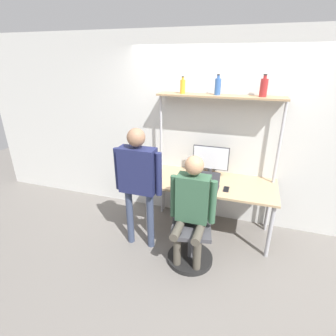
{
  "coord_description": "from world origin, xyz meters",
  "views": [
    {
      "loc": [
        0.45,
        -2.82,
        2.34
      ],
      "look_at": [
        -0.45,
        -0.09,
        1.12
      ],
      "focal_mm": 28.0,
      "sensor_mm": 36.0,
      "label": 1
    }
  ],
  "objects_px": {
    "monitor": "(211,160)",
    "person_seated": "(192,204)",
    "office_chair": "(191,238)",
    "person_standing": "(138,175)",
    "bottle_amber": "(183,86)",
    "bottle_blue": "(218,86)",
    "laptop": "(206,183)",
    "cell_phone": "(226,189)",
    "bottle_red": "(264,87)"
  },
  "relations": [
    {
      "from": "bottle_blue",
      "to": "person_standing",
      "type": "bearing_deg",
      "value": -132.4
    },
    {
      "from": "bottle_red",
      "to": "bottle_blue",
      "type": "xyz_separation_m",
      "value": [
        -0.55,
        0.0,
        -0.0
      ]
    },
    {
      "from": "person_seated",
      "to": "bottle_blue",
      "type": "relative_size",
      "value": 5.46
    },
    {
      "from": "monitor",
      "to": "bottle_amber",
      "type": "relative_size",
      "value": 2.32
    },
    {
      "from": "cell_phone",
      "to": "bottle_red",
      "type": "relative_size",
      "value": 0.57
    },
    {
      "from": "laptop",
      "to": "cell_phone",
      "type": "xyz_separation_m",
      "value": [
        0.26,
        0.0,
        -0.05
      ]
    },
    {
      "from": "cell_phone",
      "to": "bottle_amber",
      "type": "relative_size",
      "value": 0.69
    },
    {
      "from": "bottle_red",
      "to": "bottle_blue",
      "type": "distance_m",
      "value": 0.55
    },
    {
      "from": "bottle_blue",
      "to": "monitor",
      "type": "bearing_deg",
      "value": -124.53
    },
    {
      "from": "laptop",
      "to": "bottle_amber",
      "type": "distance_m",
      "value": 1.31
    },
    {
      "from": "cell_phone",
      "to": "bottle_blue",
      "type": "relative_size",
      "value": 0.6
    },
    {
      "from": "person_seated",
      "to": "bottle_red",
      "type": "xyz_separation_m",
      "value": [
        0.62,
        0.96,
        1.19
      ]
    },
    {
      "from": "office_chair",
      "to": "person_seated",
      "type": "xyz_separation_m",
      "value": [
        0.01,
        -0.05,
        0.52
      ]
    },
    {
      "from": "cell_phone",
      "to": "bottle_red",
      "type": "height_order",
      "value": "bottle_red"
    },
    {
      "from": "office_chair",
      "to": "bottle_red",
      "type": "relative_size",
      "value": 3.61
    },
    {
      "from": "office_chair",
      "to": "monitor",
      "type": "bearing_deg",
      "value": 86.78
    },
    {
      "from": "laptop",
      "to": "bottle_amber",
      "type": "xyz_separation_m",
      "value": [
        -0.46,
        0.41,
        1.16
      ]
    },
    {
      "from": "monitor",
      "to": "person_seated",
      "type": "distance_m",
      "value": 0.95
    },
    {
      "from": "laptop",
      "to": "cell_phone",
      "type": "relative_size",
      "value": 2.22
    },
    {
      "from": "laptop",
      "to": "bottle_blue",
      "type": "relative_size",
      "value": 1.32
    },
    {
      "from": "bottle_blue",
      "to": "cell_phone",
      "type": "bearing_deg",
      "value": -57.67
    },
    {
      "from": "person_standing",
      "to": "bottle_blue",
      "type": "distance_m",
      "value": 1.51
    },
    {
      "from": "office_chair",
      "to": "bottle_amber",
      "type": "distance_m",
      "value": 1.96
    },
    {
      "from": "laptop",
      "to": "bottle_red",
      "type": "height_order",
      "value": "bottle_red"
    },
    {
      "from": "laptop",
      "to": "person_seated",
      "type": "height_order",
      "value": "person_seated"
    },
    {
      "from": "person_seated",
      "to": "bottle_red",
      "type": "distance_m",
      "value": 1.65
    },
    {
      "from": "person_standing",
      "to": "person_seated",
      "type": "bearing_deg",
      "value": -9.29
    },
    {
      "from": "laptop",
      "to": "cell_phone",
      "type": "height_order",
      "value": "laptop"
    },
    {
      "from": "monitor",
      "to": "bottle_blue",
      "type": "height_order",
      "value": "bottle_blue"
    },
    {
      "from": "bottle_amber",
      "to": "person_seated",
      "type": "bearing_deg",
      "value": -67.58
    },
    {
      "from": "monitor",
      "to": "person_seated",
      "type": "bearing_deg",
      "value": -92.53
    },
    {
      "from": "laptop",
      "to": "office_chair",
      "type": "bearing_deg",
      "value": -97.88
    },
    {
      "from": "cell_phone",
      "to": "person_seated",
      "type": "height_order",
      "value": "person_seated"
    },
    {
      "from": "person_seated",
      "to": "office_chair",
      "type": "bearing_deg",
      "value": 99.54
    },
    {
      "from": "office_chair",
      "to": "bottle_red",
      "type": "height_order",
      "value": "bottle_red"
    },
    {
      "from": "cell_phone",
      "to": "office_chair",
      "type": "relative_size",
      "value": 0.16
    },
    {
      "from": "bottle_red",
      "to": "bottle_amber",
      "type": "distance_m",
      "value": 1.01
    },
    {
      "from": "laptop",
      "to": "bottle_blue",
      "type": "xyz_separation_m",
      "value": [
        0.0,
        0.41,
        1.17
      ]
    },
    {
      "from": "cell_phone",
      "to": "bottle_blue",
      "type": "distance_m",
      "value": 1.31
    },
    {
      "from": "office_chair",
      "to": "person_standing",
      "type": "distance_m",
      "value": 1.01
    },
    {
      "from": "office_chair",
      "to": "bottle_blue",
      "type": "distance_m",
      "value": 1.93
    },
    {
      "from": "monitor",
      "to": "bottle_amber",
      "type": "distance_m",
      "value": 1.07
    },
    {
      "from": "cell_phone",
      "to": "person_seated",
      "type": "xyz_separation_m",
      "value": [
        -0.32,
        -0.56,
        0.04
      ]
    },
    {
      "from": "bottle_amber",
      "to": "bottle_blue",
      "type": "bearing_deg",
      "value": 0.0
    },
    {
      "from": "bottle_red",
      "to": "monitor",
      "type": "bearing_deg",
      "value": -176.63
    },
    {
      "from": "laptop",
      "to": "person_standing",
      "type": "bearing_deg",
      "value": -150.44
    },
    {
      "from": "bottle_amber",
      "to": "cell_phone",
      "type": "bearing_deg",
      "value": -29.5
    },
    {
      "from": "person_seated",
      "to": "bottle_amber",
      "type": "xyz_separation_m",
      "value": [
        -0.4,
        0.96,
        1.17
      ]
    },
    {
      "from": "person_seated",
      "to": "monitor",
      "type": "bearing_deg",
      "value": 87.47
    },
    {
      "from": "office_chair",
      "to": "person_standing",
      "type": "relative_size",
      "value": 0.59
    }
  ]
}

